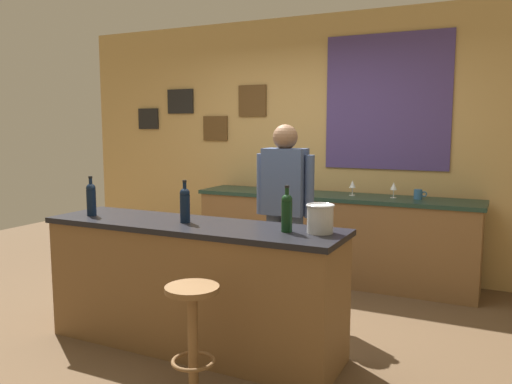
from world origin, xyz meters
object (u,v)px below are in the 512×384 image
object	(u,v)px
wine_glass_b	(394,187)
wine_glass_a	(352,185)
coffee_mug	(418,194)
wine_bottle_c	(287,211)
ice_bucket	(320,218)
wine_bottle_b	(185,204)
bar_stool	(193,322)
wine_bottle_a	(91,198)
bartender	(285,206)

from	to	relation	value
wine_glass_b	wine_glass_a	bearing A→B (deg)	-179.42
wine_glass_b	coffee_mug	bearing A→B (deg)	3.87
wine_bottle_c	ice_bucket	world-z (taller)	wine_bottle_c
ice_bucket	wine_glass_b	xyz separation A→B (m)	(0.07, 2.01, -0.01)
wine_bottle_b	wine_glass_b	bearing A→B (deg)	63.20
wine_glass_a	coffee_mug	bearing A→B (deg)	1.77
bar_stool	wine_bottle_b	world-z (taller)	wine_bottle_b
wine_bottle_a	wine_bottle_c	size ratio (longest dim) A/B	1.00
bar_stool	wine_glass_b	bearing A→B (deg)	77.06
wine_glass_a	wine_bottle_a	bearing A→B (deg)	-123.93
wine_bottle_a	wine_bottle_c	world-z (taller)	same
bar_stool	wine_glass_a	xyz separation A→B (m)	(0.20, 2.68, 0.55)
ice_bucket	bartender	bearing A→B (deg)	125.28
wine_bottle_c	wine_bottle_a	bearing A→B (deg)	-176.71
bartender	bar_stool	bearing A→B (deg)	-87.54
bartender	wine_bottle_a	bearing A→B (deg)	-139.24
ice_bucket	wine_glass_b	world-z (taller)	ice_bucket
bar_stool	wine_bottle_c	bearing A→B (deg)	60.93
coffee_mug	bar_stool	bearing A→B (deg)	-107.51
wine_bottle_b	wine_glass_b	distance (m)	2.34
wine_bottle_c	wine_bottle_b	bearing A→B (deg)	-178.69
bar_stool	wine_glass_a	bearing A→B (deg)	85.68
wine_bottle_a	ice_bucket	distance (m)	1.80
coffee_mug	ice_bucket	bearing A→B (deg)	-98.56
wine_bottle_b	wine_glass_b	size ratio (longest dim) A/B	1.97
bartender	bar_stool	distance (m)	1.61
wine_bottle_a	wine_glass_a	xyz separation A→B (m)	(1.45, 2.16, -0.05)
wine_bottle_c	wine_glass_a	distance (m)	2.07
bartender	ice_bucket	size ratio (longest dim) A/B	8.61
wine_glass_a	wine_glass_b	xyz separation A→B (m)	(0.41, 0.00, 0.00)
bartender	ice_bucket	world-z (taller)	bartender
wine_bottle_c	coffee_mug	world-z (taller)	wine_bottle_c
wine_bottle_c	wine_glass_a	xyz separation A→B (m)	(-0.14, 2.07, -0.05)
bar_stool	wine_glass_a	world-z (taller)	wine_glass_a
ice_bucket	wine_glass_b	distance (m)	2.01
wine_glass_b	bar_stool	bearing A→B (deg)	-102.94
bartender	ice_bucket	bearing A→B (deg)	-54.72
bartender	wine_glass_b	bearing A→B (deg)	59.15
bartender	ice_bucket	xyz separation A→B (m)	(0.61, -0.87, 0.08)
wine_bottle_b	coffee_mug	distance (m)	2.47
bartender	wine_glass_b	world-z (taller)	bartender
wine_bottle_c	wine_glass_b	distance (m)	2.09
wine_bottle_b	ice_bucket	size ratio (longest dim) A/B	1.63
bartender	wine_glass_a	xyz separation A→B (m)	(0.27, 1.14, 0.07)
ice_bucket	wine_bottle_b	bearing A→B (deg)	-175.34
coffee_mug	wine_bottle_a	bearing A→B (deg)	-133.96
ice_bucket	coffee_mug	size ratio (longest dim) A/B	1.50
wine_bottle_b	coffee_mug	xyz separation A→B (m)	(1.29, 2.11, -0.11)
coffee_mug	bartender	bearing A→B (deg)	-128.37
ice_bucket	wine_glass_a	xyz separation A→B (m)	(-0.34, 2.01, -0.01)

